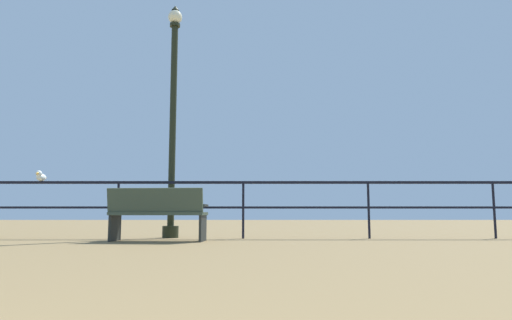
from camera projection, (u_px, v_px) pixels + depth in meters
name	position (u px, v px, depth m)	size (l,w,h in m)	color
pier_railing	(182.00, 196.00, 8.24)	(25.46, 0.05, 1.05)	black
bench_near_left	(159.00, 212.00, 7.35)	(1.61, 0.80, 0.87)	#374537
lamppost_center	(174.00, 117.00, 8.67)	(0.30, 0.30, 4.59)	black
seagull_on_rail	(42.00, 177.00, 8.27)	(0.17, 0.40, 0.19)	white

